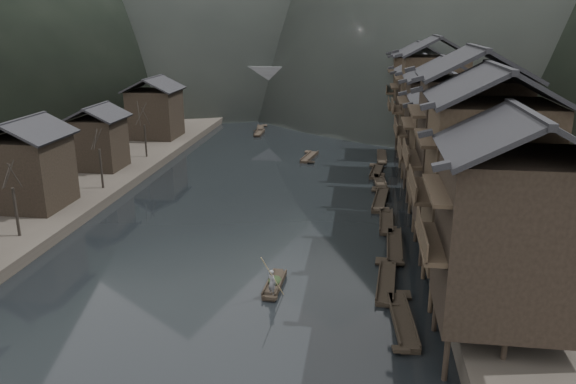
# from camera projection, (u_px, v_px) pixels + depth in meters

# --- Properties ---
(water) EXTENTS (300.00, 300.00, 0.00)m
(water) POSITION_uv_depth(u_px,v_px,m) (224.00, 275.00, 40.42)
(water) COLOR black
(water) RESTS_ON ground
(right_bank) EXTENTS (40.00, 200.00, 1.80)m
(right_bank) POSITION_uv_depth(u_px,v_px,m) (558.00, 152.00, 73.48)
(right_bank) COLOR #2D2823
(right_bank) RESTS_ON ground
(left_bank) EXTENTS (40.00, 200.00, 1.20)m
(left_bank) POSITION_uv_depth(u_px,v_px,m) (58.00, 139.00, 82.58)
(left_bank) COLOR #2D2823
(left_bank) RESTS_ON ground
(stilt_houses) EXTENTS (9.00, 67.60, 16.06)m
(stilt_houses) POSITION_uv_depth(u_px,v_px,m) (446.00, 112.00, 53.44)
(stilt_houses) COLOR black
(stilt_houses) RESTS_ON ground
(left_houses) EXTENTS (8.10, 53.20, 8.73)m
(left_houses) POSITION_uv_depth(u_px,v_px,m) (82.00, 135.00, 60.40)
(left_houses) COLOR black
(left_houses) RESTS_ON left_bank
(bare_trees) EXTENTS (3.44, 43.04, 6.87)m
(bare_trees) POSITION_uv_depth(u_px,v_px,m) (47.00, 164.00, 47.69)
(bare_trees) COLOR black
(bare_trees) RESTS_ON left_bank
(moored_sampans) EXTENTS (2.83, 49.43, 0.47)m
(moored_sampans) POSITION_uv_depth(u_px,v_px,m) (385.00, 211.00, 53.27)
(moored_sampans) COLOR black
(moored_sampans) RESTS_ON water
(midriver_boats) EXTENTS (11.88, 38.59, 0.45)m
(midriver_boats) POSITION_uv_depth(u_px,v_px,m) (277.00, 132.00, 89.63)
(midriver_boats) COLOR black
(midriver_boats) RESTS_ON water
(stone_bridge) EXTENTS (40.00, 6.00, 9.00)m
(stone_bridge) POSITION_uv_depth(u_px,v_px,m) (314.00, 87.00, 107.00)
(stone_bridge) COLOR #4C4C4F
(stone_bridge) RESTS_ON ground
(hero_sampan) EXTENTS (1.13, 4.51, 0.43)m
(hero_sampan) POSITION_uv_depth(u_px,v_px,m) (275.00, 284.00, 38.58)
(hero_sampan) COLOR black
(hero_sampan) RESTS_ON water
(cargo_heap) EXTENTS (0.99, 1.29, 0.59)m
(cargo_heap) POSITION_uv_depth(u_px,v_px,m) (275.00, 276.00, 38.62)
(cargo_heap) COLOR black
(cargo_heap) RESTS_ON hero_sampan
(boatman) EXTENTS (0.79, 0.76, 1.83)m
(boatman) POSITION_uv_depth(u_px,v_px,m) (272.00, 279.00, 36.75)
(boatman) COLOR #5F5F61
(boatman) RESTS_ON hero_sampan
(bamboo_pole) EXTENTS (1.54, 1.90, 4.00)m
(bamboo_pole) POSITION_uv_depth(u_px,v_px,m) (275.00, 238.00, 35.85)
(bamboo_pole) COLOR #8C7A51
(bamboo_pole) RESTS_ON boatman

